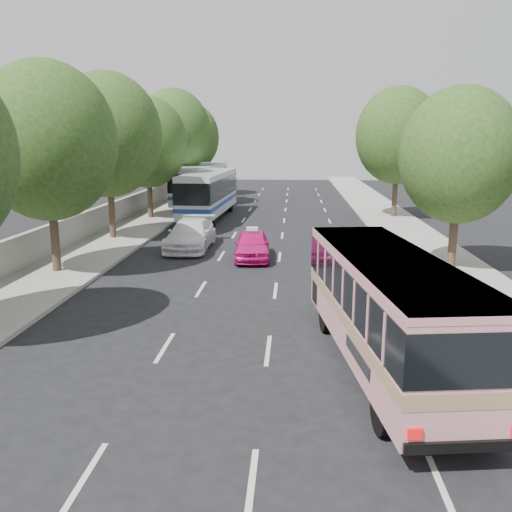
# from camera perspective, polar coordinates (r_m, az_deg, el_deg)

# --- Properties ---
(ground) EXTENTS (120.00, 120.00, 0.00)m
(ground) POSITION_cam_1_polar(r_m,az_deg,el_deg) (17.14, -1.77, -7.27)
(ground) COLOR black
(ground) RESTS_ON ground
(sidewalk_left) EXTENTS (4.00, 90.00, 0.15)m
(sidewalk_left) POSITION_cam_1_polar(r_m,az_deg,el_deg) (37.89, -11.63, 3.48)
(sidewalk_left) COLOR #9E998E
(sidewalk_left) RESTS_ON ground
(sidewalk_right) EXTENTS (4.00, 90.00, 0.12)m
(sidewalk_right) POSITION_cam_1_polar(r_m,az_deg,el_deg) (37.15, 14.58, 3.14)
(sidewalk_right) COLOR #9E998E
(sidewalk_right) RESTS_ON ground
(low_wall) EXTENTS (0.30, 90.00, 1.50)m
(low_wall) POSITION_cam_1_polar(r_m,az_deg,el_deg) (38.29, -14.28, 4.70)
(low_wall) COLOR #9E998E
(low_wall) RESTS_ON sidewalk_left
(tree_left_b) EXTENTS (5.70, 5.70, 8.88)m
(tree_left_b) POSITION_cam_1_polar(r_m,az_deg,el_deg) (24.19, -21.07, 11.70)
(tree_left_b) COLOR #38281E
(tree_left_b) RESTS_ON ground
(tree_left_c) EXTENTS (6.00, 6.00, 9.35)m
(tree_left_c) POSITION_cam_1_polar(r_m,az_deg,el_deg) (31.71, -15.29, 12.60)
(tree_left_c) COLOR #38281E
(tree_left_c) RESTS_ON ground
(tree_left_d) EXTENTS (5.52, 5.52, 8.60)m
(tree_left_d) POSITION_cam_1_polar(r_m,az_deg,el_deg) (39.34, -11.25, 11.95)
(tree_left_d) COLOR #38281E
(tree_left_d) RESTS_ON ground
(tree_left_e) EXTENTS (6.30, 6.30, 9.82)m
(tree_left_e) POSITION_cam_1_polar(r_m,az_deg,el_deg) (47.09, -8.60, 13.05)
(tree_left_e) COLOR #38281E
(tree_left_e) RESTS_ON ground
(tree_left_f) EXTENTS (5.88, 5.88, 9.16)m
(tree_left_f) POSITION_cam_1_polar(r_m,az_deg,el_deg) (54.97, -6.96, 12.53)
(tree_left_f) COLOR #38281E
(tree_left_f) RESTS_ON ground
(tree_right_near) EXTENTS (5.10, 5.10, 7.95)m
(tree_right_near) POSITION_cam_1_polar(r_m,az_deg,el_deg) (25.05, 20.87, 10.31)
(tree_right_near) COLOR #38281E
(tree_right_near) RESTS_ON ground
(tree_right_far) EXTENTS (6.00, 6.00, 9.35)m
(tree_right_far) POSITION_cam_1_polar(r_m,az_deg,el_deg) (40.69, 14.86, 12.48)
(tree_right_far) COLOR #38281E
(tree_right_far) RESTS_ON ground
(pink_bus) EXTENTS (3.54, 9.36, 2.91)m
(pink_bus) POSITION_cam_1_polar(r_m,az_deg,el_deg) (13.89, 13.73, -4.51)
(pink_bus) COLOR #D3888D
(pink_bus) RESTS_ON ground
(pink_taxi) EXTENTS (1.90, 4.20, 1.40)m
(pink_taxi) POSITION_cam_1_polar(r_m,az_deg,el_deg) (26.10, -0.40, 1.19)
(pink_taxi) COLOR #DF1379
(pink_taxi) RESTS_ON ground
(white_pickup) EXTENTS (2.20, 5.33, 1.54)m
(white_pickup) POSITION_cam_1_polar(r_m,az_deg,el_deg) (28.70, -6.89, 2.27)
(white_pickup) COLOR white
(white_pickup) RESTS_ON ground
(tour_coach_front) EXTENTS (2.88, 11.23, 3.33)m
(tour_coach_front) POSITION_cam_1_polar(r_m,az_deg,el_deg) (39.67, -4.99, 6.89)
(tour_coach_front) COLOR silver
(tour_coach_front) RESTS_ON ground
(tour_coach_rear) EXTENTS (3.15, 11.67, 3.46)m
(tour_coach_rear) POSITION_cam_1_polar(r_m,az_deg,el_deg) (46.89, -5.85, 7.80)
(tour_coach_rear) COLOR silver
(tour_coach_rear) RESTS_ON ground
(taxi_roof_sign) EXTENTS (0.56, 0.21, 0.18)m
(taxi_roof_sign) POSITION_cam_1_polar(r_m,az_deg,el_deg) (25.95, -0.40, 2.89)
(taxi_roof_sign) COLOR silver
(taxi_roof_sign) RESTS_ON pink_taxi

